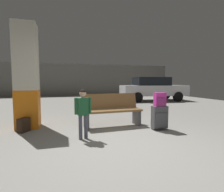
# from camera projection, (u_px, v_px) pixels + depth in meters

# --- Properties ---
(ground_plane) EXTENTS (18.00, 18.00, 0.10)m
(ground_plane) POSITION_uv_depth(u_px,v_px,m) (90.00, 113.00, 7.14)
(ground_plane) COLOR gray
(garage_back_wall) EXTENTS (18.00, 0.12, 2.80)m
(garage_back_wall) POSITION_uv_depth(u_px,v_px,m) (75.00, 80.00, 15.53)
(garage_back_wall) COLOR slate
(garage_back_wall) RESTS_ON ground_plane
(structural_pillar) EXTENTS (0.57, 0.57, 2.72)m
(structural_pillar) POSITION_uv_depth(u_px,v_px,m) (27.00, 77.00, 4.58)
(structural_pillar) COLOR orange
(structural_pillar) RESTS_ON ground_plane
(bench) EXTENTS (1.63, 0.61, 0.89)m
(bench) POSITION_uv_depth(u_px,v_px,m) (112.00, 110.00, 4.79)
(bench) COLOR brown
(bench) RESTS_ON ground_plane
(suitcase) EXTENTS (0.38, 0.24, 0.60)m
(suitcase) POSITION_uv_depth(u_px,v_px,m) (160.00, 117.00, 4.43)
(suitcase) COLOR #4C4C51
(suitcase) RESTS_ON ground_plane
(backpack_bright) EXTENTS (0.29, 0.20, 0.34)m
(backpack_bright) POSITION_uv_depth(u_px,v_px,m) (160.00, 100.00, 4.40)
(backpack_bright) COLOR #D833A5
(backpack_bright) RESTS_ON suitcase
(child) EXTENTS (0.36, 0.20, 1.06)m
(child) POSITION_uv_depth(u_px,v_px,m) (83.00, 109.00, 3.68)
(child) COLOR #4C5160
(child) RESTS_ON ground_plane
(backpack_dark_floor) EXTENTS (0.30, 0.32, 0.34)m
(backpack_dark_floor) POSITION_uv_depth(u_px,v_px,m) (23.00, 125.00, 4.24)
(backpack_dark_floor) COLOR black
(backpack_dark_floor) RESTS_ON ground_plane
(parked_car_side) EXTENTS (4.25, 2.11, 1.51)m
(parked_car_side) POSITION_uv_depth(u_px,v_px,m) (152.00, 88.00, 11.31)
(parked_car_side) COLOR silver
(parked_car_side) RESTS_ON ground_plane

